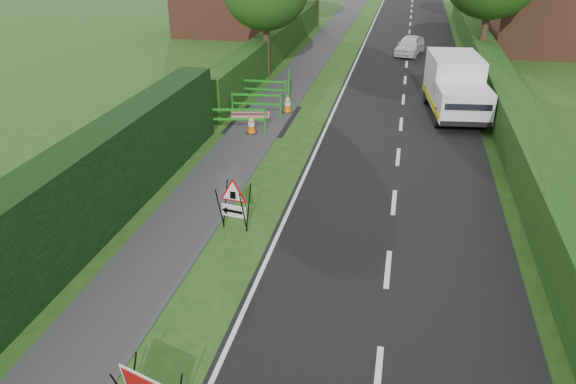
{
  "coord_description": "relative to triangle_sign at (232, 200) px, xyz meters",
  "views": [
    {
      "loc": [
        2.49,
        -10.17,
        7.31
      ],
      "look_at": [
        -0.19,
        2.53,
        1.01
      ],
      "focal_mm": 35.0,
      "sensor_mm": 36.0,
      "label": 1
    }
  ],
  "objects": [
    {
      "name": "triangle_sign",
      "position": [
        0.0,
        0.0,
        0.0
      ],
      "size": [
        0.98,
        0.98,
        1.24
      ],
      "rotation": [
        0.0,
        0.0,
        -0.17
      ],
      "color": "black",
      "rests_on": "ground"
    },
    {
      "name": "hedge_west_far",
      "position": [
        -3.44,
        19.95,
        -0.86
      ],
      "size": [
        1.0,
        24.0,
        1.8
      ],
      "primitive_type": "cube",
      "color": "#14380F",
      "rests_on": "ground"
    },
    {
      "name": "redwhite_plank",
      "position": [
        -1.76,
        8.08,
        -0.86
      ],
      "size": [
        1.48,
        0.33,
        0.25
      ],
      "primitive_type": "cube",
      "rotation": [
        0.0,
        0.0,
        0.2
      ],
      "color": "red",
      "rests_on": "ground"
    },
    {
      "name": "ped_barrier_3",
      "position": [
        -1.14,
        12.48,
        -0.23
      ],
      "size": [
        0.74,
        2.09,
        1.0
      ],
      "rotation": [
        0.0,
        0.0,
        1.76
      ],
      "color": "#198518",
      "rests_on": "ground"
    },
    {
      "name": "hedge_east",
      "position": [
        8.06,
        13.95,
        -0.86
      ],
      "size": [
        1.2,
        50.0,
        1.5
      ],
      "primitive_type": "cube",
      "color": "#14380F",
      "rests_on": "ground"
    },
    {
      "name": "traffic_cone_4",
      "position": [
        -0.68,
        10.05,
        -0.47
      ],
      "size": [
        0.38,
        0.38,
        0.79
      ],
      "color": "black",
      "rests_on": "ground"
    },
    {
      "name": "ped_barrier_1",
      "position": [
        -1.82,
        9.24,
        -0.23
      ],
      "size": [
        2.08,
        0.56,
        1.0
      ],
      "rotation": [
        0.0,
        0.0,
        0.1
      ],
      "color": "#198518",
      "rests_on": "ground"
    },
    {
      "name": "house_east_a",
      "position": [
        12.56,
        25.95,
        2.03
      ],
      "size": [
        7.5,
        7.4,
        7.88
      ],
      "color": "brown",
      "rests_on": "ground"
    },
    {
      "name": "traffic_cone_1",
      "position": [
        7.13,
        12.08,
        -0.47
      ],
      "size": [
        0.38,
        0.38,
        0.79
      ],
      "color": "black",
      "rests_on": "ground"
    },
    {
      "name": "footpath",
      "position": [
        -1.44,
        32.95,
        -0.86
      ],
      "size": [
        2.0,
        90.0,
        0.02
      ],
      "primitive_type": "cube",
      "color": "#2D2D30",
      "rests_on": "ground"
    },
    {
      "name": "hedge_west_near",
      "position": [
        -3.44,
        -2.05,
        -0.86
      ],
      "size": [
        1.1,
        18.0,
        2.5
      ],
      "primitive_type": "cube",
      "color": "black",
      "rests_on": "ground"
    },
    {
      "name": "road_surface",
      "position": [
        4.06,
        32.95,
        -0.86
      ],
      "size": [
        6.0,
        90.0,
        0.02
      ],
      "primitive_type": "cube",
      "color": "black",
      "rests_on": "ground"
    },
    {
      "name": "hatchback_car",
      "position": [
        4.14,
        22.7,
        -0.31
      ],
      "size": [
        1.96,
        3.47,
        1.11
      ],
      "primitive_type": "imported",
      "rotation": [
        0.0,
        0.0,
        -0.21
      ],
      "color": "white",
      "rests_on": "ground"
    },
    {
      "name": "traffic_cone_2",
      "position": [
        6.66,
        13.59,
        -0.47
      ],
      "size": [
        0.38,
        0.38,
        0.79
      ],
      "color": "black",
      "rests_on": "ground"
    },
    {
      "name": "ped_barrier_0",
      "position": [
        -1.97,
        7.18,
        -0.23
      ],
      "size": [
        2.09,
        0.74,
        1.0
      ],
      "rotation": [
        0.0,
        0.0,
        0.2
      ],
      "color": "#198518",
      "rests_on": "ground"
    },
    {
      "name": "ground",
      "position": [
        1.56,
        -2.05,
        -0.86
      ],
      "size": [
        120.0,
        120.0,
        0.0
      ],
      "primitive_type": "plane",
      "color": "#204814",
      "rests_on": "ground"
    },
    {
      "name": "traffic_cone_0",
      "position": [
        6.53,
        10.01,
        -0.47
      ],
      "size": [
        0.38,
        0.38,
        0.79
      ],
      "color": "black",
      "rests_on": "ground"
    },
    {
      "name": "traffic_cone_3",
      "position": [
        -1.49,
        7.23,
        -0.47
      ],
      "size": [
        0.38,
        0.38,
        0.79
      ],
      "color": "black",
      "rests_on": "ground"
    },
    {
      "name": "works_van",
      "position": [
        6.11,
        11.3,
        0.36
      ],
      "size": [
        2.55,
        5.24,
        2.3
      ],
      "rotation": [
        0.0,
        0.0,
        0.12
      ],
      "color": "silver",
      "rests_on": "ground"
    },
    {
      "name": "ped_barrier_2",
      "position": [
        -2.02,
        11.39,
        -0.23
      ],
      "size": [
        2.06,
        0.37,
        1.0
      ],
      "rotation": [
        0.0,
        0.0,
        0.01
      ],
      "color": "#198518",
      "rests_on": "ground"
    }
  ]
}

